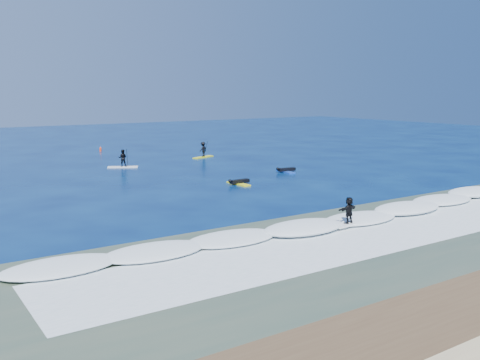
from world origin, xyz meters
TOP-DOWN VIEW (x-y plane):
  - ground at (0.00, 0.00)m, footprint 160.00×160.00m
  - shallow_water at (0.00, -14.00)m, footprint 90.00×13.00m
  - breaking_wave at (0.00, -10.00)m, footprint 40.00×6.00m
  - whitewater at (0.00, -13.00)m, footprint 34.00×5.00m
  - sup_paddler_center at (-2.16, 16.36)m, footprint 2.76×1.90m
  - sup_paddler_right at (7.78, 18.71)m, footprint 2.80×1.65m
  - prone_paddler_near at (1.84, 2.87)m, footprint 1.86×2.36m
  - prone_paddler_far at (8.69, 5.71)m, footprint 1.88×2.42m
  - wave_surfer at (-0.58, -11.19)m, footprint 2.12×0.78m
  - marker_buoy at (0.59, 30.39)m, footprint 0.25×0.25m

SIDE VIEW (x-z plane):
  - ground at x=0.00m, z-range 0.00..0.00m
  - breaking_wave at x=0.00m, z-range -0.15..0.15m
  - whitewater at x=0.00m, z-range -0.01..0.01m
  - shallow_water at x=0.00m, z-range 0.00..0.01m
  - prone_paddler_near at x=1.84m, z-range -0.08..0.41m
  - prone_paddler_far at x=8.69m, z-range -0.08..0.41m
  - marker_buoy at x=0.59m, z-range -0.04..0.56m
  - sup_paddler_center at x=-2.16m, z-range -0.24..1.69m
  - sup_paddler_right at x=7.78m, z-range -0.21..1.71m
  - wave_surfer at x=-0.58m, z-range 0.09..1.59m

